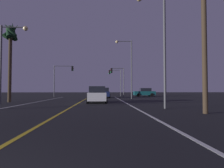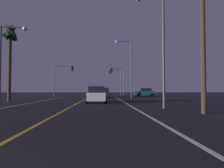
{
  "view_description": "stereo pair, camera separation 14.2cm",
  "coord_description": "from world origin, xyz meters",
  "px_view_note": "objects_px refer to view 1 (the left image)",
  "views": [
    {
      "loc": [
        2.34,
        -1.56,
        1.34
      ],
      "look_at": [
        4.24,
        31.77,
        2.41
      ],
      "focal_mm": 29.29,
      "sensor_mm": 36.0,
      "label": 1
    },
    {
      "loc": [
        2.49,
        -1.56,
        1.34
      ],
      "look_at": [
        4.24,
        31.77,
        2.41
      ],
      "focal_mm": 29.29,
      "sensor_mm": 36.0,
      "label": 2
    }
  ],
  "objects_px": {
    "car_lead_same_lane": "(97,95)",
    "traffic_light_near_left": "(63,74)",
    "car_ahead_far": "(104,93)",
    "street_lamp_right_far": "(128,62)",
    "utility_pole_right": "(204,25)",
    "car_crossing_side": "(145,92)",
    "traffic_light_near_right": "(117,76)",
    "traffic_light_far_right": "(115,77)",
    "street_lamp_left_mid": "(8,53)",
    "palm_tree_left_mid": "(11,38)",
    "street_lamp_right_near": "(158,37)"
  },
  "relations": [
    {
      "from": "street_lamp_right_far",
      "to": "palm_tree_left_mid",
      "type": "xyz_separation_m",
      "value": [
        -14.04,
        -6.89,
        1.42
      ]
    },
    {
      "from": "utility_pole_right",
      "to": "traffic_light_near_left",
      "type": "bearing_deg",
      "value": 117.78
    },
    {
      "from": "palm_tree_left_mid",
      "to": "traffic_light_far_right",
      "type": "bearing_deg",
      "value": 56.6
    },
    {
      "from": "street_lamp_right_near",
      "to": "street_lamp_left_mid",
      "type": "relative_size",
      "value": 1.13
    },
    {
      "from": "traffic_light_near_left",
      "to": "street_lamp_right_far",
      "type": "distance_m",
      "value": 13.46
    },
    {
      "from": "car_crossing_side",
      "to": "traffic_light_near_left",
      "type": "distance_m",
      "value": 16.53
    },
    {
      "from": "traffic_light_far_right",
      "to": "traffic_light_near_right",
      "type": "bearing_deg",
      "value": 90.5
    },
    {
      "from": "utility_pole_right",
      "to": "street_lamp_right_far",
      "type": "bearing_deg",
      "value": 96.06
    },
    {
      "from": "traffic_light_near_right",
      "to": "utility_pole_right",
      "type": "relative_size",
      "value": 0.58
    },
    {
      "from": "car_lead_same_lane",
      "to": "traffic_light_near_left",
      "type": "height_order",
      "value": "traffic_light_near_left"
    },
    {
      "from": "traffic_light_far_right",
      "to": "street_lamp_left_mid",
      "type": "relative_size",
      "value": 0.79
    },
    {
      "from": "car_crossing_side",
      "to": "traffic_light_far_right",
      "type": "xyz_separation_m",
      "value": [
        -5.81,
        3.35,
        3.42
      ]
    },
    {
      "from": "car_lead_same_lane",
      "to": "traffic_light_far_right",
      "type": "xyz_separation_m",
      "value": [
        3.43,
        21.07,
        3.42
      ]
    },
    {
      "from": "traffic_light_near_right",
      "to": "street_lamp_right_near",
      "type": "height_order",
      "value": "street_lamp_right_near"
    },
    {
      "from": "traffic_light_far_right",
      "to": "palm_tree_left_mid",
      "type": "bearing_deg",
      "value": 56.6
    },
    {
      "from": "traffic_light_near_right",
      "to": "street_lamp_right_near",
      "type": "bearing_deg",
      "value": 92.74
    },
    {
      "from": "car_lead_same_lane",
      "to": "car_ahead_far",
      "type": "xyz_separation_m",
      "value": [
        0.83,
        11.6,
        0.0
      ]
    },
    {
      "from": "car_ahead_far",
      "to": "traffic_light_near_left",
      "type": "height_order",
      "value": "traffic_light_near_left"
    },
    {
      "from": "car_crossing_side",
      "to": "street_lamp_right_near",
      "type": "xyz_separation_m",
      "value": [
        -4.71,
        -24.1,
        4.37
      ]
    },
    {
      "from": "car_ahead_far",
      "to": "street_lamp_right_near",
      "type": "distance_m",
      "value": 18.87
    },
    {
      "from": "traffic_light_far_right",
      "to": "street_lamp_left_mid",
      "type": "bearing_deg",
      "value": 63.39
    },
    {
      "from": "street_lamp_left_mid",
      "to": "car_crossing_side",
      "type": "bearing_deg",
      "value": 48.68
    },
    {
      "from": "street_lamp_left_mid",
      "to": "street_lamp_right_far",
      "type": "xyz_separation_m",
      "value": [
        12.61,
        10.28,
        0.89
      ]
    },
    {
      "from": "traffic_light_near_left",
      "to": "utility_pole_right",
      "type": "xyz_separation_m",
      "value": [
        13.06,
        -24.8,
        0.67
      ]
    },
    {
      "from": "car_crossing_side",
      "to": "traffic_light_near_left",
      "type": "height_order",
      "value": "traffic_light_near_left"
    },
    {
      "from": "traffic_light_near_right",
      "to": "traffic_light_near_left",
      "type": "xyz_separation_m",
      "value": [
        -10.24,
        0.0,
        0.3
      ]
    },
    {
      "from": "traffic_light_far_right",
      "to": "street_lamp_right_far",
      "type": "bearing_deg",
      "value": 94.52
    },
    {
      "from": "car_lead_same_lane",
      "to": "traffic_light_far_right",
      "type": "distance_m",
      "value": 21.62
    },
    {
      "from": "car_crossing_side",
      "to": "palm_tree_left_mid",
      "type": "xyz_separation_m",
      "value": [
        -18.82,
        -16.39,
        6.19
      ]
    },
    {
      "from": "car_crossing_side",
      "to": "traffic_light_far_right",
      "type": "distance_m",
      "value": 7.52
    },
    {
      "from": "street_lamp_right_far",
      "to": "traffic_light_near_left",
      "type": "bearing_deg",
      "value": -33.28
    },
    {
      "from": "car_ahead_far",
      "to": "street_lamp_right_far",
      "type": "relative_size",
      "value": 0.48
    },
    {
      "from": "street_lamp_left_mid",
      "to": "palm_tree_left_mid",
      "type": "xyz_separation_m",
      "value": [
        -1.43,
        3.39,
        2.31
      ]
    },
    {
      "from": "street_lamp_right_near",
      "to": "street_lamp_right_far",
      "type": "bearing_deg",
      "value": -89.69
    },
    {
      "from": "street_lamp_right_far",
      "to": "traffic_light_far_right",
      "type": "bearing_deg",
      "value": -85.48
    },
    {
      "from": "traffic_light_near_right",
      "to": "traffic_light_far_right",
      "type": "xyz_separation_m",
      "value": [
        -0.05,
        5.5,
        0.17
      ]
    },
    {
      "from": "car_ahead_far",
      "to": "traffic_light_near_right",
      "type": "xyz_separation_m",
      "value": [
        2.65,
        3.97,
        3.25
      ]
    },
    {
      "from": "utility_pole_right",
      "to": "car_crossing_side",
      "type": "bearing_deg",
      "value": 83.78
    },
    {
      "from": "traffic_light_far_right",
      "to": "street_lamp_right_far",
      "type": "distance_m",
      "value": 12.97
    },
    {
      "from": "traffic_light_near_left",
      "to": "traffic_light_far_right",
      "type": "xyz_separation_m",
      "value": [
        10.19,
        5.5,
        -0.13
      ]
    },
    {
      "from": "car_lead_same_lane",
      "to": "traffic_light_near_left",
      "type": "bearing_deg",
      "value": 23.48
    },
    {
      "from": "street_lamp_left_mid",
      "to": "street_lamp_right_far",
      "type": "relative_size",
      "value": 0.82
    },
    {
      "from": "car_lead_same_lane",
      "to": "utility_pole_right",
      "type": "height_order",
      "value": "utility_pole_right"
    },
    {
      "from": "street_lamp_right_far",
      "to": "utility_pole_right",
      "type": "height_order",
      "value": "utility_pole_right"
    },
    {
      "from": "traffic_light_near_right",
      "to": "traffic_light_far_right",
      "type": "height_order",
      "value": "traffic_light_far_right"
    },
    {
      "from": "street_lamp_right_far",
      "to": "utility_pole_right",
      "type": "bearing_deg",
      "value": 96.06
    },
    {
      "from": "traffic_light_far_right",
      "to": "street_lamp_right_far",
      "type": "relative_size",
      "value": 0.65
    },
    {
      "from": "traffic_light_near_right",
      "to": "street_lamp_right_far",
      "type": "distance_m",
      "value": 7.58
    },
    {
      "from": "traffic_light_near_right",
      "to": "utility_pole_right",
      "type": "bearing_deg",
      "value": 96.49
    },
    {
      "from": "car_crossing_side",
      "to": "car_ahead_far",
      "type": "xyz_separation_m",
      "value": [
        -8.41,
        -6.12,
        0.0
      ]
    }
  ]
}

